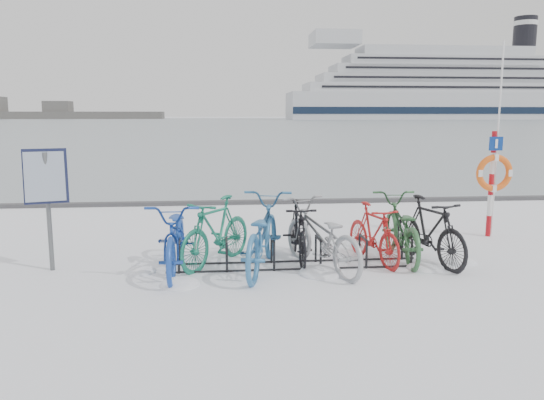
{
  "coord_description": "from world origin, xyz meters",
  "views": [
    {
      "loc": [
        -1.12,
        -8.01,
        2.37
      ],
      "look_at": [
        -0.32,
        0.6,
        0.97
      ],
      "focal_mm": 35.0,
      "sensor_mm": 36.0,
      "label": 1
    }
  ],
  "objects_px": {
    "cruise_ferry": "(439,92)",
    "lifebuoy_station": "(494,173)",
    "bike_rack": "(296,255)",
    "info_board": "(46,184)"
  },
  "relations": [
    {
      "from": "bike_rack",
      "to": "info_board",
      "type": "distance_m",
      "value": 3.93
    },
    {
      "from": "bike_rack",
      "to": "cruise_ferry",
      "type": "distance_m",
      "value": 238.54
    },
    {
      "from": "info_board",
      "to": "cruise_ferry",
      "type": "height_order",
      "value": "cruise_ferry"
    },
    {
      "from": "cruise_ferry",
      "to": "lifebuoy_station",
      "type": "bearing_deg",
      "value": -112.31
    },
    {
      "from": "lifebuoy_station",
      "to": "bike_rack",
      "type": "bearing_deg",
      "value": -157.82
    },
    {
      "from": "lifebuoy_station",
      "to": "info_board",
      "type": "bearing_deg",
      "value": -168.85
    },
    {
      "from": "bike_rack",
      "to": "cruise_ferry",
      "type": "relative_size",
      "value": 0.03
    },
    {
      "from": "bike_rack",
      "to": "lifebuoy_station",
      "type": "distance_m",
      "value": 4.51
    },
    {
      "from": "bike_rack",
      "to": "info_board",
      "type": "height_order",
      "value": "info_board"
    },
    {
      "from": "info_board",
      "to": "cruise_ferry",
      "type": "bearing_deg",
      "value": 49.92
    }
  ]
}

